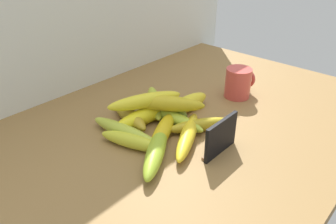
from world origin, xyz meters
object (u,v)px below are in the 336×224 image
(banana_0, at_px, (188,136))
(banana_7, at_px, (164,108))
(banana_10, at_px, (132,141))
(coffee_mug, at_px, (239,83))
(banana_4, at_px, (172,117))
(banana_2, at_px, (155,102))
(banana_8, at_px, (200,125))
(chalkboard_sign, at_px, (221,138))
(banana_5, at_px, (145,116))
(banana_13, at_px, (145,101))
(banana_3, at_px, (163,133))
(banana_11, at_px, (129,115))
(banana_6, at_px, (126,132))
(banana_12, at_px, (165,103))
(banana_1, at_px, (187,104))
(banana_9, at_px, (156,151))

(banana_0, xyz_separation_m, banana_7, (0.06, 0.13, 0.00))
(banana_10, bearing_deg, coffee_mug, -5.68)
(banana_4, bearing_deg, banana_2, 72.20)
(banana_8, bearing_deg, chalkboard_sign, -115.19)
(banana_2, bearing_deg, banana_10, -151.39)
(banana_5, xyz_separation_m, banana_7, (0.06, -0.01, -0.00))
(banana_13, bearing_deg, banana_8, -66.60)
(coffee_mug, relative_size, banana_7, 0.58)
(coffee_mug, bearing_deg, banana_0, -171.81)
(banana_3, distance_m, banana_8, 0.10)
(banana_11, bearing_deg, banana_7, -24.99)
(banana_6, height_order, banana_11, banana_11)
(banana_12, bearing_deg, banana_11, 132.22)
(banana_12, xyz_separation_m, banana_13, (-0.03, 0.04, 0.01))
(banana_4, height_order, banana_6, same)
(chalkboard_sign, distance_m, banana_10, 0.20)
(coffee_mug, distance_m, banana_4, 0.25)
(banana_2, xyz_separation_m, banana_6, (-0.15, -0.05, -0.00))
(banana_1, xyz_separation_m, banana_9, (-0.21, -0.08, -0.00))
(banana_9, bearing_deg, banana_11, 67.52)
(banana_5, xyz_separation_m, banana_6, (-0.08, -0.02, -0.00))
(banana_4, relative_size, banana_9, 1.01)
(banana_12, bearing_deg, banana_1, -2.95)
(banana_5, relative_size, banana_11, 1.19)
(coffee_mug, height_order, banana_5, coffee_mug)
(banana_4, bearing_deg, banana_13, 126.41)
(banana_5, relative_size, banana_7, 1.29)
(banana_12, bearing_deg, banana_8, -75.41)
(banana_7, bearing_deg, banana_9, -142.49)
(coffee_mug, bearing_deg, banana_10, 174.32)
(banana_7, xyz_separation_m, banana_12, (-0.02, -0.03, 0.03))
(banana_8, distance_m, banana_12, 0.10)
(banana_6, xyz_separation_m, banana_8, (0.14, -0.11, -0.00))
(banana_1, distance_m, banana_10, 0.22)
(chalkboard_sign, relative_size, banana_8, 0.69)
(banana_10, bearing_deg, banana_8, -24.28)
(banana_3, bearing_deg, banana_1, 18.01)
(banana_8, distance_m, banana_13, 0.15)
(banana_4, xyz_separation_m, banana_12, (-0.01, 0.01, 0.04))
(banana_13, bearing_deg, banana_6, -167.09)
(banana_0, xyz_separation_m, banana_12, (0.03, 0.10, 0.04))
(banana_0, relative_size, banana_2, 1.06)
(banana_2, height_order, banana_9, banana_9)
(banana_5, relative_size, banana_13, 1.02)
(banana_10, bearing_deg, banana_13, 30.39)
(banana_1, relative_size, banana_12, 0.78)
(banana_2, relative_size, banana_9, 0.96)
(banana_9, bearing_deg, banana_1, 21.79)
(chalkboard_sign, distance_m, banana_11, 0.25)
(banana_7, distance_m, banana_9, 0.19)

